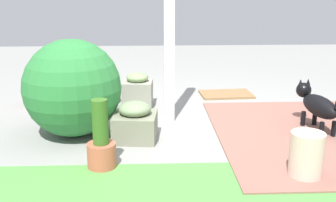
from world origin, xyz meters
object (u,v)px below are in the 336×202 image
terracotta_pot_spiky (36,83)px  doormat (226,94)px  porch_pillar (169,12)px  terracotta_pot_broad (96,84)px  stone_planter_nearest (138,91)px  stone_planter_mid (135,122)px  round_shrub (72,88)px  terracotta_pot_tall (101,144)px  ceramic_urn (306,155)px  dog (317,105)px

terracotta_pot_spiky → doormat: bearing=-170.4°
porch_pillar → terracotta_pot_broad: porch_pillar is taller
stone_planter_nearest → stone_planter_mid: stone_planter_nearest is taller
porch_pillar → round_shrub: size_ratio=2.46×
stone_planter_nearest → terracotta_pot_tall: 1.83m
round_shrub → ceramic_urn: size_ratio=2.61×
ceramic_urn → stone_planter_mid: bearing=-33.0°
terracotta_pot_spiky → dog: terracotta_pot_spiky is taller
terracotta_pot_tall → terracotta_pot_spiky: bearing=-61.5°
stone_planter_mid → dog: 1.91m
round_shrub → dog: 2.54m
terracotta_pot_broad → ceramic_urn: 2.88m
stone_planter_nearest → doormat: 1.32m
porch_pillar → terracotta_pot_tall: (0.63, 1.25, -1.01)m
dog → terracotta_pot_broad: bearing=-23.4°
stone_planter_mid → doormat: stone_planter_mid is taller
terracotta_pot_tall → ceramic_urn: size_ratio=1.58×
porch_pillar → ceramic_urn: 2.10m
doormat → terracotta_pot_spiky: bearing=9.6°
round_shrub → stone_planter_nearest: bearing=-122.2°
round_shrub → terracotta_pot_broad: (-0.10, -1.05, -0.21)m
terracotta_pot_spiky → terracotta_pot_broad: bearing=-179.5°
terracotta_pot_broad → stone_planter_nearest: bearing=173.6°
stone_planter_nearest → terracotta_pot_tall: terracotta_pot_tall is taller
doormat → ceramic_urn: bearing=94.2°
dog → porch_pillar: bearing=-15.7°
terracotta_pot_tall → doormat: bearing=-122.9°
terracotta_pot_tall → doormat: terracotta_pot_tall is taller
porch_pillar → doormat: size_ratio=3.46×
porch_pillar → terracotta_pot_tall: bearing=63.1°
round_shrub → doormat: round_shrub is taller
terracotta_pot_broad → ceramic_urn: terracotta_pot_broad is taller
terracotta_pot_tall → terracotta_pot_spiky: terracotta_pot_spiky is taller
stone_planter_nearest → ceramic_urn: size_ratio=1.15×
terracotta_pot_broad → terracotta_pot_spiky: size_ratio=0.80×
ceramic_urn → doormat: ceramic_urn is taller
porch_pillar → stone_planter_mid: 1.26m
stone_planter_nearest → stone_planter_mid: (-0.01, 1.16, -0.02)m
stone_planter_mid → porch_pillar: bearing=-121.5°
porch_pillar → terracotta_pot_broad: size_ratio=4.86×
terracotta_pot_tall → terracotta_pot_spiky: size_ratio=0.95×
stone_planter_nearest → terracotta_pot_spiky: terracotta_pot_spiky is taller
stone_planter_nearest → ceramic_urn: stone_planter_nearest is taller
porch_pillar → terracotta_pot_spiky: 1.98m
terracotta_pot_spiky → stone_planter_nearest: bearing=177.7°
stone_planter_nearest → terracotta_pot_spiky: bearing=-2.3°
terracotta_pot_tall → ceramic_urn: 1.68m
stone_planter_mid → terracotta_pot_broad: size_ratio=0.91×
porch_pillar → ceramic_urn: (-1.03, 1.51, -1.03)m
stone_planter_mid → terracotta_pot_tall: 0.70m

